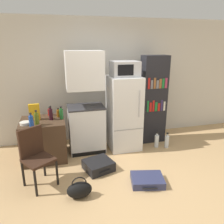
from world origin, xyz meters
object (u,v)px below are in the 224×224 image
at_px(kitchen_hutch, 86,107).
at_px(bookshelf, 153,100).
at_px(side_table, 44,139).
at_px(bottle_wine_dark, 51,114).
at_px(chair, 35,152).
at_px(bottle_ketchup_red, 50,112).
at_px(cereal_box, 34,112).
at_px(bottle_green_tall, 61,114).
at_px(bowl, 25,123).
at_px(water_bottle_middle, 157,141).
at_px(microwave, 125,69).
at_px(water_bottle_front, 167,141).
at_px(refrigerator, 124,113).
at_px(bottle_amber_beer, 58,113).
at_px(handbag, 79,190).
at_px(bottle_blue_soda, 31,121).
at_px(bottle_olive_oil, 37,119).
at_px(suitcase_large_flat, 98,165).
at_px(suitcase_small_flat, 147,180).

xyz_separation_m(kitchen_hutch, bookshelf, (1.49, 0.11, 0.02)).
bearing_deg(side_table, bottle_wine_dark, -1.33).
bearing_deg(chair, bottle_ketchup_red, 44.10).
bearing_deg(cereal_box, bottle_green_tall, -9.99).
distance_m(kitchen_hutch, bowl, 1.15).
xyz_separation_m(kitchen_hutch, water_bottle_middle, (1.45, -0.26, -0.79)).
bearing_deg(chair, bottle_wine_dark, 38.85).
distance_m(microwave, water_bottle_front, 1.77).
height_order(refrigerator, bottle_amber_beer, refrigerator).
xyz_separation_m(bookshelf, bottle_amber_beer, (-2.02, -0.09, -0.11)).
distance_m(chair, handbag, 0.89).
distance_m(kitchen_hutch, bottle_amber_beer, 0.54).
xyz_separation_m(bookshelf, bottle_blue_soda, (-2.48, -0.51, -0.08)).
bearing_deg(bowl, handbag, -56.60).
bearing_deg(refrigerator, bowl, -173.70).
bearing_deg(water_bottle_middle, bottle_wine_dark, 176.11).
height_order(bottle_amber_beer, bottle_olive_oil, bottle_olive_oil).
xyz_separation_m(bookshelf, bottle_green_tall, (-1.97, -0.22, -0.08)).
distance_m(bottle_blue_soda, bowl, 0.21).
bearing_deg(chair, microwave, -6.23).
distance_m(microwave, cereal_box, 1.88).
bearing_deg(suitcase_large_flat, microwave, 30.04).
relative_size(bottle_ketchup_red, bowl, 0.95).
bearing_deg(microwave, bottle_ketchup_red, 171.81).
xyz_separation_m(chair, water_bottle_front, (2.58, 0.60, -0.40)).
xyz_separation_m(bowl, chair, (0.18, -0.67, -0.25)).
height_order(bottle_amber_beer, bottle_wine_dark, bottle_wine_dark).
relative_size(kitchen_hutch, cereal_box, 6.66).
xyz_separation_m(bowl, handbag, (0.78, -1.19, -0.66)).
xyz_separation_m(bottle_green_tall, bottle_wine_dark, (-0.19, 0.00, 0.01)).
height_order(chair, water_bottle_middle, chair).
bearing_deg(water_bottle_middle, side_table, 176.30).
bearing_deg(water_bottle_middle, bookshelf, 83.73).
bearing_deg(cereal_box, bookshelf, 3.20).
height_order(bookshelf, bottle_ketchup_red, bookshelf).
xyz_separation_m(bottle_wine_dark, water_bottle_front, (2.32, -0.22, -0.73)).
bearing_deg(bottle_ketchup_red, chair, -102.35).
relative_size(chair, suitcase_small_flat, 1.60).
height_order(microwave, bookshelf, bookshelf).
height_order(bookshelf, handbag, bookshelf).
xyz_separation_m(refrigerator, cereal_box, (-1.73, 0.02, 0.16)).
distance_m(bottle_wine_dark, handbag, 1.57).
distance_m(bottle_ketchup_red, bowl, 0.60).
xyz_separation_m(side_table, bottle_ketchup_red, (0.14, 0.27, 0.45)).
distance_m(bottle_ketchup_red, water_bottle_front, 2.49).
bearing_deg(water_bottle_front, side_table, 174.88).
bearing_deg(refrigerator, bookshelf, 12.44).
bearing_deg(chair, cereal_box, 58.37).
xyz_separation_m(bottle_blue_soda, suitcase_large_flat, (1.07, -0.40, -0.78)).
xyz_separation_m(bookshelf, chair, (-2.42, -1.04, -0.41)).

